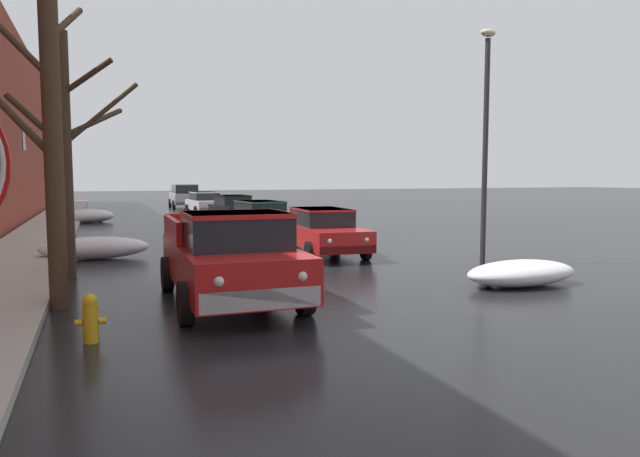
% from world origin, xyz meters
% --- Properties ---
extents(left_sidewalk_slab, '(2.44, 80.00, 0.15)m').
position_xyz_m(left_sidewalk_slab, '(-6.29, 18.00, 0.07)').
color(left_sidewalk_slab, '#A8A399').
rests_on(left_sidewalk_slab, ground).
extents(snow_bank_near_corner_left, '(3.02, 0.95, 0.65)m').
position_xyz_m(snow_bank_near_corner_left, '(-4.35, 16.75, 0.32)').
color(snow_bank_near_corner_left, white).
rests_on(snow_bank_near_corner_left, ground).
extents(snow_bank_along_left_kerb, '(1.74, 1.23, 0.82)m').
position_xyz_m(snow_bank_along_left_kerb, '(4.90, 23.50, 0.39)').
color(snow_bank_along_left_kerb, white).
rests_on(snow_bank_along_left_kerb, ground).
extents(snow_bank_mid_block_left, '(2.47, 1.32, 0.70)m').
position_xyz_m(snow_bank_mid_block_left, '(-4.68, 31.19, 0.34)').
color(snow_bank_mid_block_left, white).
rests_on(snow_bank_mid_block_left, ground).
extents(snow_bank_near_corner_right, '(2.70, 1.26, 0.57)m').
position_xyz_m(snow_bank_near_corner_right, '(4.41, 9.01, 0.28)').
color(snow_bank_near_corner_right, white).
rests_on(snow_bank_near_corner_right, ground).
extents(bare_tree_second_along_sidewalk, '(2.32, 1.67, 5.93)m').
position_xyz_m(bare_tree_second_along_sidewalk, '(-4.94, 10.29, 3.04)').
color(bare_tree_second_along_sidewalk, '#423323').
rests_on(bare_tree_second_along_sidewalk, ground).
extents(bare_tree_mid_block, '(3.01, 2.36, 5.75)m').
position_xyz_m(bare_tree_mid_block, '(-4.83, 13.88, 3.04)').
color(bare_tree_mid_block, '#382B1E').
rests_on(bare_tree_mid_block, ground).
extents(pickup_truck_red_approaching_near_lane, '(2.30, 5.08, 1.76)m').
position_xyz_m(pickup_truck_red_approaching_near_lane, '(-1.88, 9.58, 0.88)').
color(pickup_truck_red_approaching_near_lane, red).
rests_on(pickup_truck_red_approaching_near_lane, ground).
extents(sedan_red_parked_kerbside_close, '(2.05, 4.52, 1.42)m').
position_xyz_m(sedan_red_parked_kerbside_close, '(2.20, 15.26, 0.75)').
color(sedan_red_parked_kerbside_close, red).
rests_on(sedan_red_parked_kerbside_close, ground).
extents(sedan_green_parked_kerbside_mid, '(2.16, 4.48, 1.42)m').
position_xyz_m(sedan_green_parked_kerbside_mid, '(1.89, 21.23, 0.75)').
color(sedan_green_parked_kerbside_mid, '#1E5633').
rests_on(sedan_green_parked_kerbside_mid, ground).
extents(sedan_black_parked_far_down_block, '(2.16, 3.97, 1.42)m').
position_xyz_m(sedan_black_parked_far_down_block, '(2.42, 28.69, 0.75)').
color(sedan_black_parked_far_down_block, black).
rests_on(sedan_black_parked_far_down_block, ground).
extents(sedan_white_queued_behind_truck, '(2.15, 4.10, 1.42)m').
position_xyz_m(sedan_white_queued_behind_truck, '(2.17, 35.79, 0.75)').
color(sedan_white_queued_behind_truck, silver).
rests_on(sedan_white_queued_behind_truck, ground).
extents(suv_silver_at_far_intersection, '(2.17, 4.72, 1.82)m').
position_xyz_m(suv_silver_at_far_intersection, '(1.94, 43.26, 0.99)').
color(suv_silver_at_far_intersection, '#B7B7BC').
rests_on(suv_silver_at_far_intersection, ground).
extents(fire_hydrant, '(0.42, 0.22, 0.71)m').
position_xyz_m(fire_hydrant, '(-4.33, 7.72, 0.36)').
color(fire_hydrant, gold).
rests_on(fire_hydrant, ground).
extents(street_lamp_post, '(0.44, 0.24, 6.21)m').
position_xyz_m(street_lamp_post, '(5.43, 11.70, 3.46)').
color(street_lamp_post, '#28282D').
rests_on(street_lamp_post, ground).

